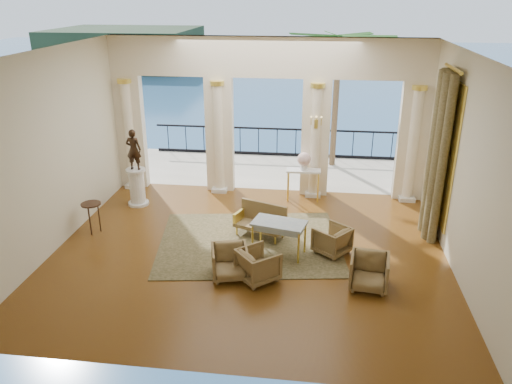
# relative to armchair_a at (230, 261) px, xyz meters

# --- Properties ---
(floor) EXTENTS (9.00, 9.00, 0.00)m
(floor) POSITION_rel_armchair_a_xyz_m (0.25, 1.10, -0.38)
(floor) COLOR #441E0C
(floor) RESTS_ON ground
(room_walls) EXTENTS (9.00, 9.00, 9.00)m
(room_walls) POSITION_rel_armchair_a_xyz_m (0.25, -0.01, 2.50)
(room_walls) COLOR #EAE2C4
(room_walls) RESTS_ON ground
(arcade) EXTENTS (9.00, 0.56, 4.50)m
(arcade) POSITION_rel_armchair_a_xyz_m (0.25, 4.93, 2.20)
(arcade) COLOR #F9EBCC
(arcade) RESTS_ON ground
(terrace) EXTENTS (10.00, 3.60, 0.10)m
(terrace) POSITION_rel_armchair_a_xyz_m (0.25, 6.90, -0.43)
(terrace) COLOR #A59B89
(terrace) RESTS_ON ground
(balustrade) EXTENTS (9.00, 0.06, 1.03)m
(balustrade) POSITION_rel_armchair_a_xyz_m (0.25, 8.50, 0.03)
(balustrade) COLOR black
(balustrade) RESTS_ON terrace
(palm_tree) EXTENTS (2.00, 2.00, 4.50)m
(palm_tree) POSITION_rel_armchair_a_xyz_m (2.25, 7.70, 3.71)
(palm_tree) COLOR #4C3823
(palm_tree) RESTS_ON terrace
(headland) EXTENTS (22.00, 18.00, 6.00)m
(headland) POSITION_rel_armchair_a_xyz_m (-29.75, 71.10, -3.38)
(headland) COLOR black
(headland) RESTS_ON sea
(sea) EXTENTS (160.00, 160.00, 0.00)m
(sea) POSITION_rel_armchair_a_xyz_m (0.25, 61.10, -6.38)
(sea) COLOR navy
(sea) RESTS_ON ground
(curtain) EXTENTS (0.33, 1.40, 4.09)m
(curtain) POSITION_rel_armchair_a_xyz_m (4.53, 2.60, 1.64)
(curtain) COLOR #4B4523
(curtain) RESTS_ON ground
(window_frame) EXTENTS (0.04, 1.60, 3.40)m
(window_frame) POSITION_rel_armchair_a_xyz_m (4.72, 2.60, 1.72)
(window_frame) COLOR #EECC4E
(window_frame) RESTS_ON room_walls
(wall_sconce) EXTENTS (0.30, 0.11, 0.33)m
(wall_sconce) POSITION_rel_armchair_a_xyz_m (1.65, 4.61, 1.85)
(wall_sconce) COLOR #EECC4E
(wall_sconce) RESTS_ON arcade
(rug) EXTENTS (4.73, 3.93, 0.02)m
(rug) POSITION_rel_armchair_a_xyz_m (0.20, 1.55, -0.37)
(rug) COLOR #2F3519
(rug) RESTS_ON ground
(armchair_a) EXTENTS (0.89, 0.86, 0.76)m
(armchair_a) POSITION_rel_armchair_a_xyz_m (0.00, 0.00, 0.00)
(armchair_a) COLOR #4B381F
(armchair_a) RESTS_ON ground
(armchair_b) EXTENTS (0.84, 0.80, 0.78)m
(armchair_b) POSITION_rel_armchair_a_xyz_m (2.87, -0.04, 0.01)
(armchair_b) COLOR #4B381F
(armchair_b) RESTS_ON ground
(armchair_c) EXTENTS (0.95, 0.95, 0.72)m
(armchair_c) POSITION_rel_armchair_a_xyz_m (2.14, 1.32, -0.02)
(armchair_c) COLOR #4B381F
(armchair_c) RESTS_ON ground
(armchair_d) EXTENTS (1.00, 1.01, 0.76)m
(armchair_d) POSITION_rel_armchair_a_xyz_m (0.60, -0.03, -0.00)
(armchair_d) COLOR #4B381F
(armchair_d) RESTS_ON ground
(settee) EXTENTS (1.35, 0.94, 0.82)m
(settee) POSITION_rel_armchair_a_xyz_m (0.43, 2.01, 0.02)
(settee) COLOR #4B381F
(settee) RESTS_ON ground
(game_table) EXTENTS (1.31, 0.90, 0.82)m
(game_table) POSITION_rel_armchair_a_xyz_m (0.94, 1.10, 0.35)
(game_table) COLOR #8FA3B4
(game_table) RESTS_ON ground
(pedestal) EXTENTS (0.58, 0.58, 1.06)m
(pedestal) POSITION_rel_armchair_a_xyz_m (-3.25, 3.47, 0.13)
(pedestal) COLOR silver
(pedestal) RESTS_ON ground
(statue) EXTENTS (0.42, 0.28, 1.13)m
(statue) POSITION_rel_armchair_a_xyz_m (-3.25, 3.47, 1.25)
(statue) COLOR black
(statue) RESTS_ON pedestal
(console_table) EXTENTS (0.98, 0.41, 0.92)m
(console_table) POSITION_rel_armchair_a_xyz_m (1.36, 4.41, 0.38)
(console_table) COLOR silver
(console_table) RESTS_ON ground
(urn) EXTENTS (0.38, 0.38, 0.51)m
(urn) POSITION_rel_armchair_a_xyz_m (1.36, 4.41, 0.83)
(urn) COLOR white
(urn) RESTS_ON console_table
(side_table) EXTENTS (0.49, 0.49, 0.79)m
(side_table) POSITION_rel_armchair_a_xyz_m (-3.75, 1.63, 0.30)
(side_table) COLOR black
(side_table) RESTS_ON ground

